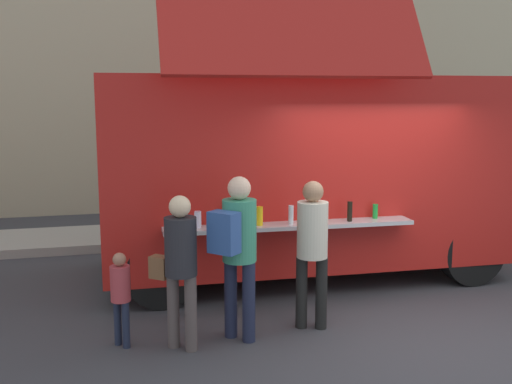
{
  "coord_description": "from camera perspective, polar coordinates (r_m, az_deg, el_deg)",
  "views": [
    {
      "loc": [
        -3.25,
        -5.51,
        2.59
      ],
      "look_at": [
        -1.32,
        2.2,
        1.3
      ],
      "focal_mm": 41.67,
      "sensor_mm": 36.0,
      "label": 1
    }
  ],
  "objects": [
    {
      "name": "customer_mid_with_backpack",
      "position": [
        6.22,
        -1.82,
        -4.81
      ],
      "size": [
        0.55,
        0.54,
        1.77
      ],
      "rotation": [
        0.0,
        0.0,
        0.76
      ],
      "color": "#1D223A",
      "rests_on": "ground"
    },
    {
      "name": "trash_bin",
      "position": [
        12.43,
        17.52,
        -1.07
      ],
      "size": [
        0.6,
        0.6,
        0.92
      ],
      "primitive_type": "cylinder",
      "color": "#2B603B",
      "rests_on": "ground"
    },
    {
      "name": "customer_front_ordering",
      "position": [
        6.6,
        5.42,
        -4.75
      ],
      "size": [
        0.34,
        0.34,
        1.68
      ],
      "rotation": [
        0.0,
        0.0,
        1.21
      ],
      "color": "black",
      "rests_on": "ground"
    },
    {
      "name": "food_truck_main",
      "position": [
        8.59,
        4.59,
        2.3
      ],
      "size": [
        5.7,
        3.13,
        3.78
      ],
      "rotation": [
        0.0,
        0.0,
        -0.03
      ],
      "color": "#B41D18",
      "rests_on": "ground"
    },
    {
      "name": "child_near_queue",
      "position": [
        6.36,
        -12.88,
        -9.24
      ],
      "size": [
        0.2,
        0.2,
        1.01
      ],
      "rotation": [
        0.0,
        0.0,
        0.66
      ],
      "color": "#1D2439",
      "rests_on": "ground"
    },
    {
      "name": "customer_rear_waiting",
      "position": [
        6.09,
        -7.34,
        -6.42
      ],
      "size": [
        0.48,
        0.44,
        1.61
      ],
      "rotation": [
        0.0,
        0.0,
        0.88
      ],
      "color": "#4E4443",
      "rests_on": "ground"
    },
    {
      "name": "ground_plane",
      "position": [
        6.9,
        15.67,
        -13.19
      ],
      "size": [
        60.0,
        60.0,
        0.0
      ],
      "primitive_type": "plane",
      "color": "#38383D"
    },
    {
      "name": "curb_strip",
      "position": [
        11.07,
        -20.33,
        -4.5
      ],
      "size": [
        28.0,
        1.6,
        0.15
      ],
      "primitive_type": "cube",
      "color": "#9E998E",
      "rests_on": "ground"
    },
    {
      "name": "building_behind",
      "position": [
        14.72,
        -15.62,
        15.86
      ],
      "size": [
        32.0,
        2.4,
        8.75
      ],
      "primitive_type": "cube",
      "color": "#B8AD8B",
      "rests_on": "ground"
    }
  ]
}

